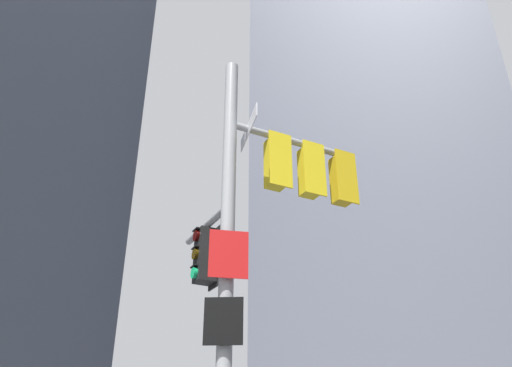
# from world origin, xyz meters

# --- Properties ---
(building_mid_block) EXTENTS (13.36, 13.36, 40.49)m
(building_mid_block) POSITION_xyz_m (0.75, 22.09, 20.24)
(building_mid_block) COLOR slate
(building_mid_block) RESTS_ON ground
(signal_pole_assembly) EXTENTS (3.40, 2.43, 8.34)m
(signal_pole_assembly) POSITION_xyz_m (0.34, 0.56, 5.03)
(signal_pole_assembly) COLOR #9EA0A3
(signal_pole_assembly) RESTS_ON ground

